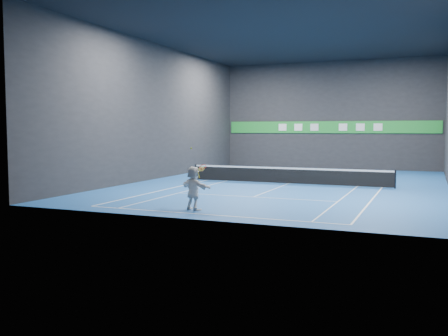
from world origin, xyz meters
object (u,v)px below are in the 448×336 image
at_px(player, 193,188).
at_px(tennis_ball, 191,148).
at_px(tennis_racket, 202,168).
at_px(tennis_net, 288,175).

distance_m(player, tennis_ball, 1.64).
bearing_deg(player, tennis_ball, -5.17).
height_order(tennis_ball, tennis_racket, tennis_ball).
bearing_deg(tennis_racket, tennis_net, 86.82).
distance_m(tennis_net, tennis_racket, 11.10).
height_order(player, tennis_ball, tennis_ball).
height_order(tennis_net, tennis_racket, tennis_racket).
bearing_deg(tennis_ball, tennis_racket, -2.96).
bearing_deg(tennis_net, tennis_ball, -95.79).
distance_m(tennis_ball, tennis_net, 11.22).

